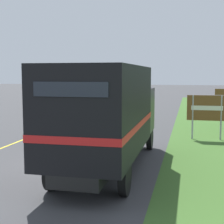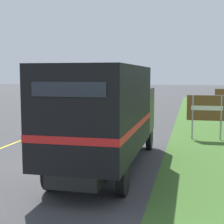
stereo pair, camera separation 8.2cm
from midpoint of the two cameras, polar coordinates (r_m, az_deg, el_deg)
The scene contains 10 objects.
ground_plane at distance 13.15m, azimuth -8.49°, elevation -8.64°, with size 200.00×200.00×0.00m, color #3D3D3F.
edge_line_yellow at distance 24.83m, azimuth -6.89°, elevation -1.56°, with size 0.12×56.24×0.01m, color yellow.
centre_dash_near at distance 13.62m, azimuth -7.68°, elevation -8.09°, with size 0.12×2.60×0.01m, color white.
centre_dash_mid_a at distance 19.80m, azimuth -0.92°, elevation -3.51°, with size 0.12×2.60×0.01m, color white.
centre_dash_mid_b at distance 26.18m, azimuth 2.56°, elevation -1.12°, with size 0.12×2.60×0.01m, color white.
centre_dash_far at distance 32.65m, azimuth 4.66°, elevation 0.34°, with size 0.12×2.60×0.01m, color white.
centre_dash_farthest at distance 39.16m, azimuth 6.07°, elevation 1.31°, with size 0.12×2.60×0.01m, color white.
horse_trailer_truck at distance 11.93m, azimuth -0.73°, elevation -0.20°, with size 2.53×8.20×3.64m.
lead_car_white at distance 27.54m, azimuth -1.26°, elevation 1.42°, with size 1.80×4.15×2.10m.
highway_sign at distance 18.34m, azimuth 15.75°, elevation 0.53°, with size 2.03×0.09×2.64m.
Camera 2 is at (4.74, -11.80, 3.37)m, focal length 55.00 mm.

